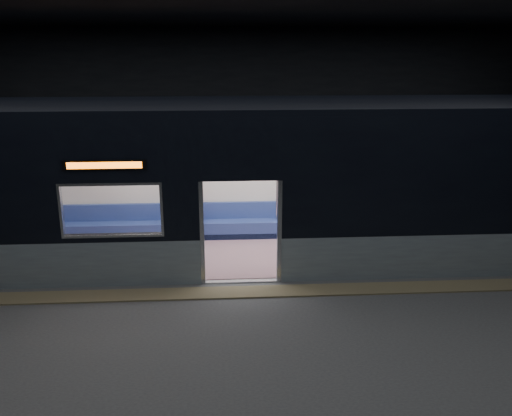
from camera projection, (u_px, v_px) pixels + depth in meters
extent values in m
cube|color=#47494C|center=(244.00, 307.00, 9.63)|extent=(24.00, 14.00, 0.01)
cube|color=black|center=(241.00, 9.00, 8.22)|extent=(24.00, 14.00, 0.04)
cube|color=black|center=(233.00, 117.00, 15.60)|extent=(24.00, 0.04, 5.00)
cube|color=#8C7F59|center=(242.00, 292.00, 10.15)|extent=(22.80, 0.50, 0.03)
cube|color=#90A4AC|center=(483.00, 255.00, 10.82)|extent=(8.30, 0.12, 0.90)
cube|color=black|center=(493.00, 177.00, 10.36)|extent=(8.30, 0.12, 2.30)
cube|color=black|center=(240.00, 150.00, 9.90)|extent=(1.40, 0.12, 1.15)
cube|color=#B7BABC|center=(202.00, 233.00, 10.31)|extent=(0.08, 0.14, 2.05)
cube|color=#B7BABC|center=(279.00, 232.00, 10.40)|extent=(0.08, 0.14, 2.05)
cube|color=black|center=(105.00, 165.00, 9.74)|extent=(1.50, 0.04, 0.18)
cube|color=orange|center=(104.00, 165.00, 9.73)|extent=(1.34, 0.03, 0.12)
cube|color=silver|center=(236.00, 171.00, 12.95)|extent=(18.00, 0.12, 3.20)
cube|color=black|center=(237.00, 106.00, 11.10)|extent=(18.00, 3.00, 0.15)
cube|color=gray|center=(239.00, 254.00, 12.02)|extent=(17.76, 2.76, 0.04)
cube|color=silver|center=(238.00, 150.00, 11.36)|extent=(17.76, 2.76, 0.10)
cube|color=#2F4688|center=(237.00, 228.00, 13.03)|extent=(11.00, 0.48, 0.41)
cube|color=#2F4688|center=(237.00, 210.00, 13.09)|extent=(11.00, 0.10, 0.40)
cube|color=#84606C|center=(74.00, 267.00, 10.71)|extent=(4.40, 0.48, 0.41)
cube|color=#84606C|center=(401.00, 259.00, 11.11)|extent=(4.40, 0.48, 0.41)
cylinder|color=silver|center=(192.00, 221.00, 10.55)|extent=(0.04, 0.04, 2.26)
cylinder|color=silver|center=(196.00, 192.00, 12.72)|extent=(0.04, 0.04, 2.26)
cylinder|color=silver|center=(288.00, 219.00, 10.67)|extent=(0.04, 0.04, 2.26)
cylinder|color=silver|center=(277.00, 191.00, 12.83)|extent=(0.04, 0.04, 2.26)
cylinder|color=silver|center=(236.00, 159.00, 12.50)|extent=(11.00, 0.03, 0.03)
cube|color=black|center=(185.00, 221.00, 12.66)|extent=(0.16, 0.45, 0.15)
cube|color=black|center=(194.00, 221.00, 12.68)|extent=(0.16, 0.45, 0.15)
cylinder|color=black|center=(185.00, 235.00, 12.54)|extent=(0.11, 0.11, 0.43)
cylinder|color=black|center=(194.00, 235.00, 12.56)|extent=(0.11, 0.11, 0.43)
cube|color=#C85D73|center=(190.00, 218.00, 12.84)|extent=(0.38, 0.21, 0.19)
cylinder|color=#C85D73|center=(189.00, 204.00, 12.78)|extent=(0.43, 0.43, 0.50)
sphere|color=tan|center=(189.00, 190.00, 12.66)|extent=(0.20, 0.20, 0.20)
sphere|color=black|center=(189.00, 188.00, 12.68)|extent=(0.21, 0.21, 0.21)
cube|color=black|center=(191.00, 216.00, 12.56)|extent=(0.30, 0.26, 0.14)
cube|color=white|center=(413.00, 174.00, 13.17)|extent=(0.99, 0.03, 0.64)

